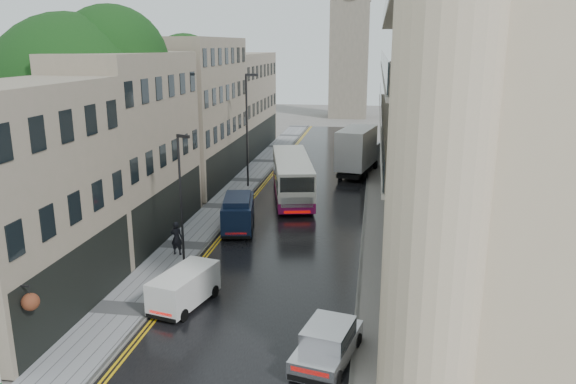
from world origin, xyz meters
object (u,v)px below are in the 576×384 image
(white_van, at_px, (153,297))
(white_lorry, at_px, (341,154))
(pedestrian, at_px, (177,238))
(lamp_post_near, at_px, (181,201))
(cream_bus, at_px, (278,188))
(tree_far, at_px, (162,112))
(tree_near, at_px, (75,125))
(navy_van, at_px, (222,220))
(lamp_post_far, at_px, (247,132))
(silver_hatchback, at_px, (294,357))

(white_van, bearing_deg, white_lorry, 90.88)
(pedestrian, bearing_deg, lamp_post_near, 128.04)
(cream_bus, bearing_deg, tree_far, 142.11)
(tree_near, distance_m, white_lorry, 23.91)
(tree_near, relative_size, navy_van, 3.00)
(tree_near, distance_m, tree_far, 13.02)
(navy_van, relative_size, lamp_post_far, 0.51)
(tree_far, relative_size, navy_van, 2.69)
(tree_near, distance_m, white_van, 13.81)
(silver_hatchback, height_order, pedestrian, pedestrian)
(white_lorry, bearing_deg, cream_bus, -98.39)
(tree_far, height_order, white_lorry, tree_far)
(tree_far, relative_size, lamp_post_near, 1.78)
(silver_hatchback, xyz_separation_m, lamp_post_near, (-7.36, 9.38, 2.86))
(tree_near, bearing_deg, white_lorry, 51.46)
(white_van, distance_m, pedestrian, 7.13)
(white_van, bearing_deg, navy_van, 102.20)
(tree_near, distance_m, navy_van, 10.31)
(cream_bus, distance_m, silver_hatchback, 21.36)
(navy_van, bearing_deg, tree_near, 176.57)
(tree_near, relative_size, tree_far, 1.11)
(tree_far, xyz_separation_m, cream_bus, (10.48, -5.09, -4.66))
(cream_bus, bearing_deg, silver_hatchback, -90.66)
(white_lorry, bearing_deg, lamp_post_far, -135.75)
(lamp_post_near, bearing_deg, tree_far, 135.31)
(tree_near, relative_size, lamp_post_far, 1.52)
(tree_far, distance_m, lamp_post_far, 7.12)
(tree_near, distance_m, cream_bus, 14.41)
(white_lorry, bearing_deg, white_van, -91.32)
(silver_hatchback, bearing_deg, navy_van, 127.53)
(white_lorry, distance_m, navy_van, 18.38)
(white_lorry, relative_size, pedestrian, 4.27)
(white_lorry, bearing_deg, navy_van, -97.66)
(tree_far, bearing_deg, navy_van, -55.60)
(tree_near, relative_size, lamp_post_near, 1.98)
(white_van, bearing_deg, tree_near, 145.30)
(tree_near, height_order, silver_hatchback, tree_near)
(tree_far, distance_m, silver_hatchback, 30.37)
(white_van, xyz_separation_m, navy_van, (0.31, 10.32, 0.33))
(silver_hatchback, xyz_separation_m, pedestrian, (-8.20, 10.70, 0.32))
(cream_bus, height_order, pedestrian, cream_bus)
(white_lorry, distance_m, lamp_post_far, 9.10)
(tree_far, height_order, cream_bus, tree_far)
(white_lorry, xyz_separation_m, pedestrian, (-7.82, -20.65, -1.10))
(tree_far, bearing_deg, pedestrian, -67.10)
(white_van, height_order, lamp_post_far, lamp_post_far)
(tree_near, bearing_deg, navy_van, 6.79)
(white_van, xyz_separation_m, lamp_post_far, (-0.98, 22.93, 3.83))
(silver_hatchback, height_order, navy_van, navy_van)
(lamp_post_far, bearing_deg, cream_bus, -67.28)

